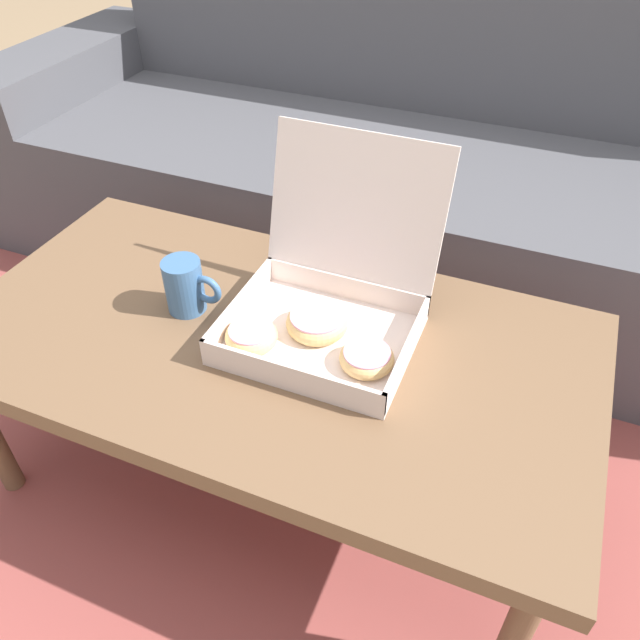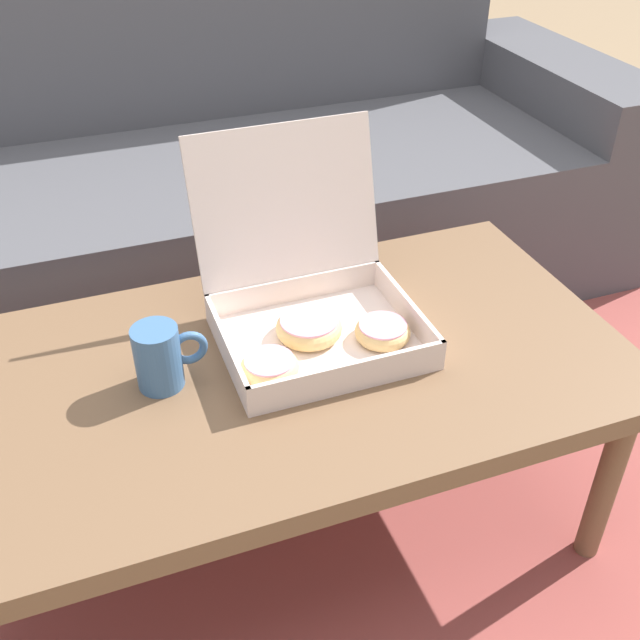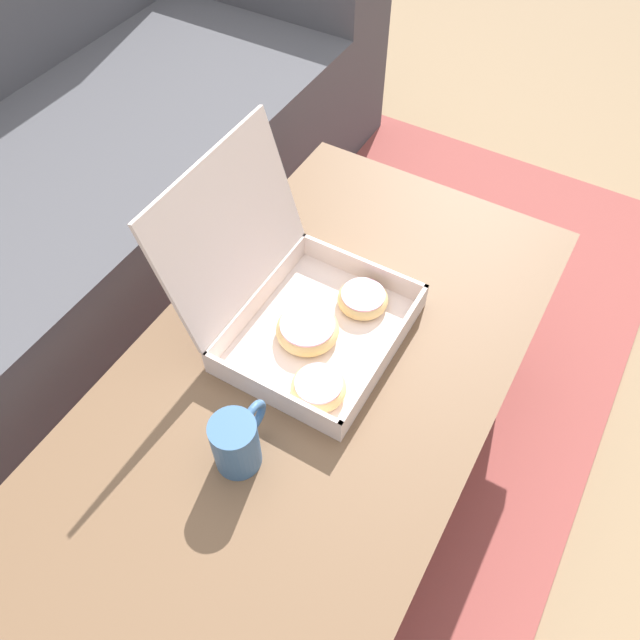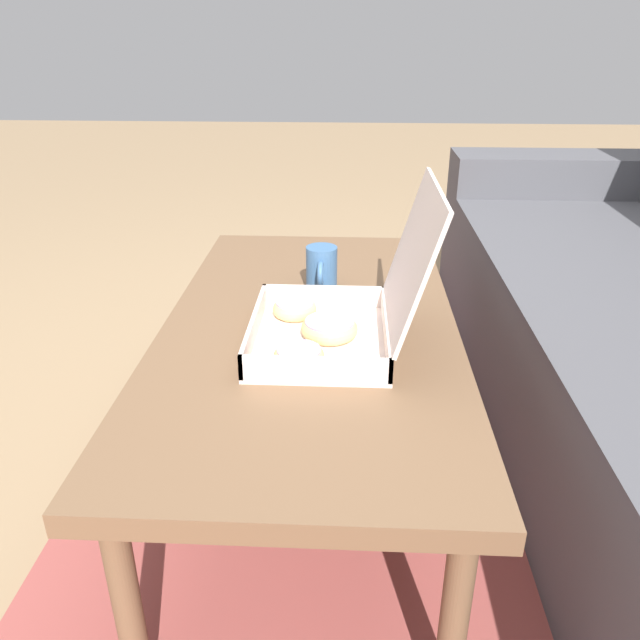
# 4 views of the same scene
# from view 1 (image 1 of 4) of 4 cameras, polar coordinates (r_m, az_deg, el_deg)

# --- Properties ---
(ground_plane) EXTENTS (12.00, 12.00, 0.00)m
(ground_plane) POSITION_cam_1_polar(r_m,az_deg,el_deg) (1.51, -2.06, -10.96)
(ground_plane) COLOR #937756
(area_rug) EXTENTS (2.64, 1.89, 0.01)m
(area_rug) POSITION_cam_1_polar(r_m,az_deg,el_deg) (1.70, 2.07, -3.50)
(area_rug) COLOR #994742
(area_rug) RESTS_ON ground_plane
(couch) EXTENTS (2.52, 0.83, 0.94)m
(couch) POSITION_cam_1_polar(r_m,az_deg,el_deg) (1.93, 7.98, 13.32)
(couch) COLOR #4C4C51
(couch) RESTS_ON ground_plane
(coffee_table) EXTENTS (1.18, 0.62, 0.42)m
(coffee_table) POSITION_cam_1_polar(r_m,az_deg,el_deg) (1.17, -4.61, -2.98)
(coffee_table) COLOR brown
(coffee_table) RESTS_ON ground_plane
(pastry_box) EXTENTS (0.33, 0.35, 0.31)m
(pastry_box) POSITION_cam_1_polar(r_m,az_deg,el_deg) (1.11, 0.43, 1.30)
(pastry_box) COLOR silver
(pastry_box) RESTS_ON coffee_table
(coffee_mug) EXTENTS (0.12, 0.07, 0.11)m
(coffee_mug) POSITION_cam_1_polar(r_m,az_deg,el_deg) (1.19, -12.16, 3.04)
(coffee_mug) COLOR #3D6693
(coffee_mug) RESTS_ON coffee_table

